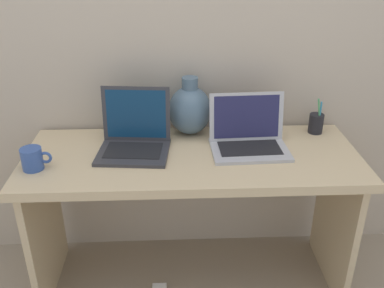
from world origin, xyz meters
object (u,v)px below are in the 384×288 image
at_px(laptop_right, 248,135).
at_px(green_vase, 190,109).
at_px(laptop_left, 135,134).
at_px(coffee_mug, 33,159).
at_px(pen_cup, 316,123).

xyz_separation_m(laptop_right, green_vase, (-0.25, 0.16, 0.06)).
xyz_separation_m(laptop_left, coffee_mug, (-0.40, -0.17, -0.02)).
distance_m(laptop_right, green_vase, 0.31).
relative_size(coffee_mug, pen_cup, 0.69).
distance_m(laptop_left, laptop_right, 0.51).
bearing_deg(coffee_mug, laptop_left, 23.03).
height_order(laptop_left, pen_cup, laptop_left).
relative_size(laptop_right, coffee_mug, 2.79).
bearing_deg(coffee_mug, green_vase, 26.56).
bearing_deg(laptop_right, laptop_left, 179.01).
bearing_deg(pen_cup, green_vase, 177.57).
height_order(laptop_left, green_vase, green_vase).
distance_m(green_vase, pen_cup, 0.61).
height_order(green_vase, pen_cup, green_vase).
xyz_separation_m(coffee_mug, pen_cup, (1.26, 0.30, 0.00)).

